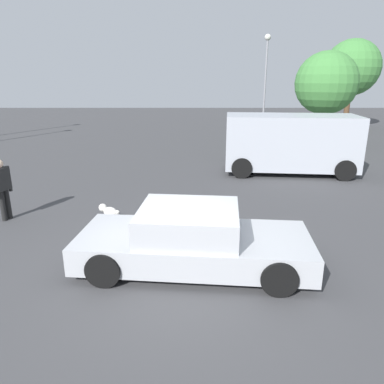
{
  "coord_description": "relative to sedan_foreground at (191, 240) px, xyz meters",
  "views": [
    {
      "loc": [
        0.26,
        -6.12,
        3.55
      ],
      "look_at": [
        0.29,
        2.23,
        0.9
      ],
      "focal_mm": 33.65,
      "sensor_mm": 36.0,
      "label": 1
    }
  ],
  "objects": [
    {
      "name": "ground_plane",
      "position": [
        -0.26,
        -0.23,
        -0.56
      ],
      "size": [
        80.0,
        80.0,
        0.0
      ],
      "primitive_type": "plane",
      "color": "#424244"
    },
    {
      "name": "sedan_foreground",
      "position": [
        0.0,
        0.0,
        0.0
      ],
      "size": [
        4.6,
        2.26,
        1.21
      ],
      "rotation": [
        0.0,
        0.0,
        -0.09
      ],
      "color": "#B7BABF",
      "rests_on": "ground_plane"
    },
    {
      "name": "dog",
      "position": [
        -2.17,
        2.37,
        -0.3
      ],
      "size": [
        0.6,
        0.46,
        0.42
      ],
      "rotation": [
        0.0,
        0.0,
        2.59
      ],
      "color": "white",
      "rests_on": "ground_plane"
    },
    {
      "name": "van_white",
      "position": [
        3.76,
        7.37,
        0.64
      ],
      "size": [
        5.07,
        2.61,
        2.23
      ],
      "rotation": [
        0.0,
        0.0,
        3.04
      ],
      "color": "#B2B7C1",
      "rests_on": "ground_plane"
    },
    {
      "name": "pedestrian",
      "position": [
        -4.87,
        2.46,
        0.4
      ],
      "size": [
        0.36,
        0.54,
        1.61
      ],
      "rotation": [
        0.0,
        0.0,
        2.79
      ],
      "color": "black",
      "rests_on": "ground_plane"
    },
    {
      "name": "light_post_near",
      "position": [
        5.29,
        20.85,
        3.84
      ],
      "size": [
        0.44,
        0.44,
        6.49
      ],
      "color": "gray",
      "rests_on": "ground_plane"
    },
    {
      "name": "tree_back_left",
      "position": [
        11.37,
        20.66,
        3.69
      ],
      "size": [
        3.9,
        3.9,
        6.21
      ],
      "color": "brown",
      "rests_on": "ground_plane"
    },
    {
      "name": "tree_back_center",
      "position": [
        7.25,
        13.9,
        2.73
      ],
      "size": [
        3.34,
        3.34,
        4.97
      ],
      "color": "brown",
      "rests_on": "ground_plane"
    }
  ]
}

